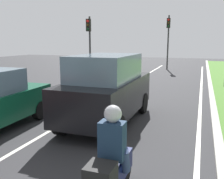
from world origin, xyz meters
name	(u,v)px	position (x,y,z in m)	size (l,w,h in m)	color
ground_plane	(129,93)	(0.00, 14.00, 0.00)	(60.00, 60.00, 0.00)	#2D2D30
lane_line_center	(116,92)	(-0.70, 14.00, 0.00)	(0.12, 32.00, 0.01)	silver
lane_line_right_edge	(201,98)	(3.60, 14.00, 0.00)	(0.12, 32.00, 0.01)	silver
curb_right	(212,98)	(4.10, 14.00, 0.06)	(0.24, 48.00, 0.12)	#9E9B93
car_suv_ahead	(107,89)	(0.66, 9.15, 1.17)	(1.98, 4.51, 2.28)	black
car_hatchback_far	(92,75)	(-2.18, 14.13, 0.88)	(1.79, 3.73, 1.78)	navy
motorcycle	(112,176)	(2.31, 5.08, 0.57)	(0.41, 1.90, 1.01)	#0C143F
rider_person	(113,139)	(2.31, 5.13, 1.19)	(0.50, 0.40, 1.16)	#192D47
traffic_light_overhead_left	(89,36)	(-4.58, 18.96, 3.09)	(0.32, 0.50, 4.52)	#2D2D2D
traffic_light_far_median	(168,33)	(0.34, 26.09, 3.44)	(0.32, 0.50, 5.11)	#2D2D2D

